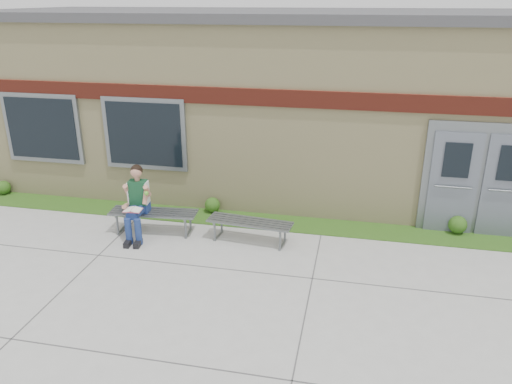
# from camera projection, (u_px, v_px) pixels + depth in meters

# --- Properties ---
(ground) EXTENTS (80.00, 80.00, 0.00)m
(ground) POSITION_uv_depth(u_px,v_px,m) (249.00, 288.00, 8.29)
(ground) COLOR #9E9E99
(ground) RESTS_ON ground
(grass_strip) EXTENTS (16.00, 0.80, 0.02)m
(grass_strip) POSITION_uv_depth(u_px,v_px,m) (276.00, 222.00, 10.65)
(grass_strip) COLOR #244B14
(grass_strip) RESTS_ON ground
(school_building) EXTENTS (16.20, 6.22, 4.20)m
(school_building) POSITION_uv_depth(u_px,v_px,m) (299.00, 96.00, 12.97)
(school_building) COLOR beige
(school_building) RESTS_ON ground
(bench_left) EXTENTS (1.80, 0.65, 0.46)m
(bench_left) POSITION_uv_depth(u_px,v_px,m) (154.00, 216.00, 10.12)
(bench_left) COLOR slate
(bench_left) RESTS_ON ground
(bench_right) EXTENTS (1.71, 0.63, 0.43)m
(bench_right) POSITION_uv_depth(u_px,v_px,m) (250.00, 226.00, 9.74)
(bench_right) COLOR slate
(bench_right) RESTS_ON ground
(girl) EXTENTS (0.56, 0.92, 1.46)m
(girl) POSITION_uv_depth(u_px,v_px,m) (137.00, 202.00, 9.82)
(girl) COLOR navy
(girl) RESTS_ON ground
(shrub_west) EXTENTS (0.33, 0.33, 0.33)m
(shrub_west) POSITION_uv_depth(u_px,v_px,m) (3.00, 188.00, 12.11)
(shrub_west) COLOR #244B14
(shrub_west) RESTS_ON grass_strip
(shrub_mid) EXTENTS (0.34, 0.34, 0.34)m
(shrub_mid) POSITION_uv_depth(u_px,v_px,m) (212.00, 205.00, 11.10)
(shrub_mid) COLOR #244B14
(shrub_mid) RESTS_ON grass_strip
(shrub_east) EXTENTS (0.37, 0.37, 0.37)m
(shrub_east) POSITION_uv_depth(u_px,v_px,m) (458.00, 225.00, 10.10)
(shrub_east) COLOR #244B14
(shrub_east) RESTS_ON grass_strip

